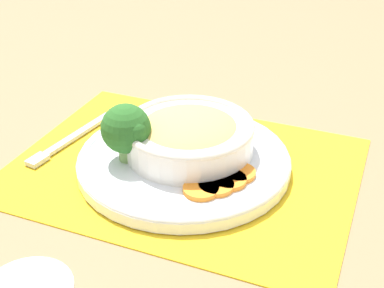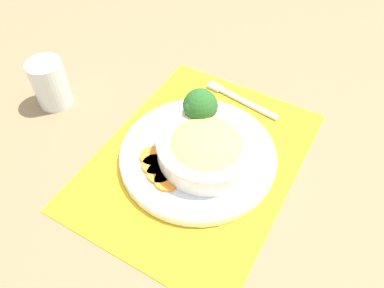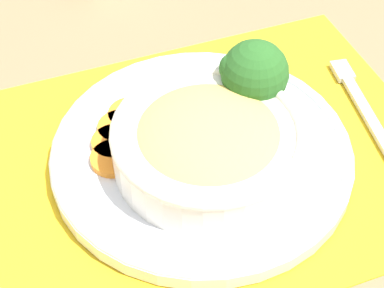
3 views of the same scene
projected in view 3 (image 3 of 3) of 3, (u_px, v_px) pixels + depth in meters
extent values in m
plane|color=#8C704C|center=(201.00, 162.00, 0.66)|extent=(4.00, 4.00, 0.00)
cube|color=yellow|center=(201.00, 161.00, 0.66)|extent=(0.50, 0.38, 0.00)
cylinder|color=silver|center=(202.00, 154.00, 0.65)|extent=(0.30, 0.30, 0.02)
torus|color=silver|center=(202.00, 149.00, 0.64)|extent=(0.30, 0.30, 0.01)
cylinder|color=silver|center=(207.00, 147.00, 0.62)|extent=(0.18, 0.18, 0.04)
torus|color=silver|center=(208.00, 132.00, 0.60)|extent=(0.19, 0.19, 0.01)
ellipsoid|color=#E0B75B|center=(207.00, 139.00, 0.61)|extent=(0.15, 0.15, 0.05)
cylinder|color=#759E51|center=(252.00, 101.00, 0.68)|extent=(0.02, 0.02, 0.02)
sphere|color=#286023|center=(255.00, 73.00, 0.65)|extent=(0.07, 0.07, 0.07)
sphere|color=#286023|center=(234.00, 68.00, 0.65)|extent=(0.03, 0.03, 0.03)
sphere|color=#286023|center=(274.00, 71.00, 0.64)|extent=(0.03, 0.03, 0.03)
cylinder|color=orange|center=(130.00, 114.00, 0.67)|extent=(0.05, 0.05, 0.01)
cylinder|color=orange|center=(120.00, 127.00, 0.66)|extent=(0.05, 0.05, 0.01)
cylinder|color=orange|center=(115.00, 142.00, 0.64)|extent=(0.05, 0.05, 0.01)
cylinder|color=orange|center=(114.00, 158.00, 0.63)|extent=(0.05, 0.05, 0.01)
cube|color=#B7B7BC|center=(368.00, 116.00, 0.70)|extent=(0.03, 0.18, 0.01)
cube|color=#B7B7BC|center=(342.00, 71.00, 0.75)|extent=(0.02, 0.03, 0.01)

